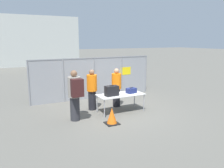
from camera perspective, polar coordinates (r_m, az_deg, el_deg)
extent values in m
plane|color=#605E56|center=(8.93, 1.33, -7.26)|extent=(120.00, 120.00, 0.00)
cylinder|color=gray|center=(10.10, -20.92, 0.15)|extent=(0.07, 0.07, 2.03)
cylinder|color=gray|center=(10.35, -12.48, 0.89)|extent=(0.07, 0.07, 2.03)
cylinder|color=gray|center=(10.81, -4.60, 1.56)|extent=(0.07, 0.07, 2.03)
cylinder|color=gray|center=(11.46, 2.52, 2.15)|extent=(0.07, 0.07, 2.03)
cylinder|color=gray|center=(12.26, 8.80, 2.64)|extent=(0.07, 0.07, 2.03)
cube|color=gray|center=(10.81, -4.60, 1.56)|extent=(6.12, 0.01, 2.03)
cube|color=gray|center=(10.69, -4.68, 6.78)|extent=(6.12, 0.04, 0.04)
cube|color=yellow|center=(11.53, 3.59, 3.42)|extent=(0.60, 0.01, 0.40)
cube|color=silver|center=(8.73, 2.29, -2.77)|extent=(1.88, 0.84, 0.02)
cylinder|color=#99999E|center=(8.15, -1.99, -6.50)|extent=(0.04, 0.04, 0.71)
cylinder|color=#99999E|center=(8.98, 8.33, -4.90)|extent=(0.04, 0.04, 0.71)
cylinder|color=#99999E|center=(8.78, -3.93, -5.19)|extent=(0.04, 0.04, 0.71)
cylinder|color=#99999E|center=(9.56, 5.88, -3.84)|extent=(0.04, 0.04, 0.71)
cube|color=black|center=(8.45, -0.09, -1.79)|extent=(0.53, 0.30, 0.39)
cube|color=black|center=(8.40, -0.09, -0.41)|extent=(0.16, 0.03, 0.02)
cube|color=navy|center=(8.94, 5.06, -1.71)|extent=(0.43, 0.33, 0.20)
cube|color=black|center=(8.92, 5.07, -1.00)|extent=(0.16, 0.05, 0.02)
cylinder|color=#2D2D33|center=(8.02, -9.64, -6.34)|extent=(0.34, 0.34, 0.87)
cylinder|color=gray|center=(7.82, -9.84, -0.77)|extent=(0.45, 0.45, 0.72)
sphere|color=brown|center=(7.73, -9.96, 2.71)|extent=(0.24, 0.24, 0.24)
cube|color=#381919|center=(7.48, -9.07, -1.01)|extent=(0.41, 0.25, 0.61)
cylinder|color=black|center=(9.53, 1.16, -3.55)|extent=(0.31, 0.31, 0.80)
cylinder|color=orange|center=(9.37, 1.18, 0.76)|extent=(0.41, 0.41, 0.66)
sphere|color=#A57A5B|center=(9.30, 1.19, 3.42)|extent=(0.22, 0.22, 0.22)
cylinder|color=black|center=(9.14, -5.20, -4.23)|extent=(0.32, 0.32, 0.80)
cylinder|color=orange|center=(8.97, -5.29, 0.29)|extent=(0.42, 0.42, 0.67)
sphere|color=brown|center=(8.89, -5.34, 3.09)|extent=(0.22, 0.22, 0.22)
cube|color=silver|center=(13.36, 2.16, 1.11)|extent=(2.95, 1.23, 0.59)
sphere|color=black|center=(12.57, 1.55, -0.27)|extent=(0.63, 0.63, 0.63)
sphere|color=black|center=(13.75, -1.08, 0.75)|extent=(0.63, 0.63, 0.63)
cylinder|color=#59595B|center=(12.60, -5.84, -0.72)|extent=(1.03, 0.06, 0.06)
cube|color=#B2B7B2|center=(30.77, -26.95, 9.97)|extent=(16.37, 11.26, 5.47)
cube|color=black|center=(7.71, -0.03, -10.22)|extent=(0.46, 0.46, 0.03)
cone|color=orange|center=(7.62, -0.03, -8.32)|extent=(0.37, 0.37, 0.57)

